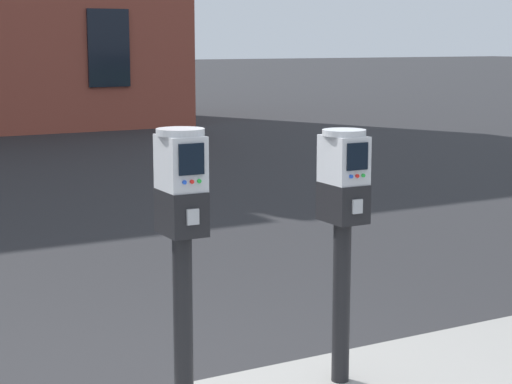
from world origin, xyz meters
name	(u,v)px	position (x,y,z in m)	size (l,w,h in m)	color
parking_meter_near_kerb	(182,221)	(-0.07, -0.16, 1.07)	(0.22, 0.25, 1.34)	black
parking_meter_twin_adjacent	(343,210)	(0.81, -0.16, 1.03)	(0.22, 0.25, 1.30)	black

